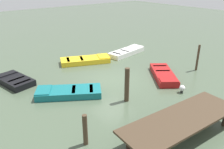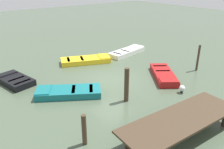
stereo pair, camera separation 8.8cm
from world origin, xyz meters
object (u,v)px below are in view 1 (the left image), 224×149
Objects in this scene: rowboat_yellow at (86,60)px; marker_buoy at (182,88)px; rowboat_black at (15,81)px; dock_segment at (182,120)px; mooring_piling_near_right at (85,130)px; rowboat_teal at (68,92)px; mooring_piling_near_left at (127,85)px; rowboat_red at (164,75)px; mooring_piling_mid_left at (198,58)px; rowboat_white at (127,52)px.

marker_buoy is (-1.80, 8.11, 0.07)m from rowboat_yellow.
rowboat_yellow is 5.83m from rowboat_black.
dock_segment is 10.75m from rowboat_yellow.
marker_buoy is at bearing -176.98° from mooring_piling_near_right.
mooring_piling_near_left reaches higher than rowboat_teal.
rowboat_yellow is 10.01m from mooring_piling_near_right.
rowboat_red is 0.91× the size of rowboat_teal.
rowboat_yellow and rowboat_teal have the same top height.
marker_buoy is at bearing -54.96° from rowboat_yellow.
rowboat_red is (-8.49, 5.37, -0.00)m from rowboat_black.
rowboat_yellow is 2.09× the size of mooring_piling_near_left.
rowboat_red is 1.83× the size of mooring_piling_mid_left.
rowboat_red is 2.51× the size of mooring_piling_near_right.
mooring_piling_mid_left reaches higher than rowboat_white.
mooring_piling_near_left is at bearing -89.96° from dock_segment.
rowboat_red is 1.80× the size of mooring_piling_near_left.
rowboat_white is 12.46m from mooring_piling_near_right.
rowboat_yellow is 6.99m from mooring_piling_near_left.
mooring_piling_mid_left is at bearing -26.38° from rowboat_yellow.
marker_buoy is (-7.61, 7.56, 0.07)m from rowboat_black.
mooring_piling_near_right is (9.44, 8.11, 0.50)m from rowboat_white.
mooring_piling_near_right is (5.29, 8.48, 0.50)m from rowboat_yellow.
mooring_piling_mid_left is at bearing 114.71° from rowboat_red.
rowboat_white is at bearing -101.65° from rowboat_black.
marker_buoy is (-5.60, 3.93, 0.07)m from rowboat_teal.
mooring_piling_mid_left reaches higher than rowboat_yellow.
rowboat_yellow is 2.92× the size of mooring_piling_near_right.
rowboat_yellow is at bearing -95.89° from dock_segment.
rowboat_white is (-1.47, -5.55, -0.00)m from rowboat_red.
mooring_piling_mid_left reaches higher than marker_buoy.
rowboat_yellow is 8.70m from mooring_piling_mid_left.
mooring_piling_near_right is (-0.52, 7.93, 0.50)m from rowboat_black.
dock_segment is at bearing -76.81° from rowboat_yellow.
rowboat_yellow is 8.69× the size of marker_buoy.
marker_buoy reaches higher than rowboat_red.
rowboat_red is 7.49× the size of marker_buoy.
mooring_piling_near_left reaches higher than marker_buoy.
rowboat_white is 2.01× the size of mooring_piling_mid_left.
mooring_piling_near_right is at bearing 3.02° from marker_buoy.
rowboat_red is 0.91× the size of rowboat_white.
mooring_piling_near_right is 7.11m from marker_buoy.
rowboat_black is (5.81, 0.55, 0.00)m from rowboat_yellow.
mooring_piling_near_left is at bearing -42.16° from rowboat_red.
marker_buoy is at bearing 158.24° from mooring_piling_near_left.
mooring_piling_near_right reaches higher than rowboat_black.
rowboat_red is at bearing -168.36° from mooring_piling_near_left.
rowboat_white is 8.09m from marker_buoy.
rowboat_white is at bearing 17.44° from rowboat_yellow.
rowboat_black is 0.81× the size of rowboat_red.
dock_segment is 8.47m from mooring_piling_mid_left.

